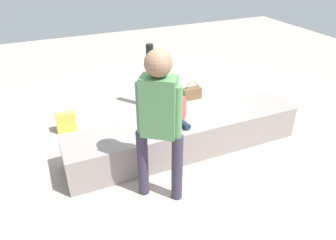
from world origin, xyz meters
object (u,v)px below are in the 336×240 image
Objects in this scene: adult_standing at (159,116)px; cake_plate at (150,124)px; child_seated at (175,107)px; water_bottle_near_gift at (171,111)px; gift_bag at (66,122)px; handbag_black_leather at (156,124)px; cake_box_white at (188,120)px; handbag_brown_canvas at (192,93)px; party_cup_red at (171,100)px.

adult_standing reaches higher than cake_plate.
water_bottle_near_gift is (0.33, 0.85, -0.55)m from child_seated.
handbag_black_leather is (1.13, -0.53, -0.02)m from gift_bag.
child_seated is 1.41× the size of handbag_black_leather.
gift_bag is 1.72m from cake_box_white.
gift_bag is at bearing 130.86° from cake_plate.
adult_standing is 1.89m from water_bottle_near_gift.
gift_bag is (-0.87, 1.01, -0.31)m from cake_plate.
adult_standing is 0.87m from cake_plate.
child_seated is at bearing -85.45° from handbag_black_leather.
handbag_black_leather is at bearing 61.73° from cake_plate.
water_bottle_near_gift reaches higher than cake_box_white.
handbag_brown_canvas is at bearing 59.33° from cake_box_white.
water_bottle_near_gift is 0.70m from handbag_brown_canvas.
water_bottle_near_gift is at bearing 51.66° from cake_plate.
adult_standing is 5.04× the size of handbag_brown_canvas.
cake_plate reaches higher than handbag_black_leather.
cake_plate reaches higher than water_bottle_near_gift.
child_seated is 1.64m from handbag_brown_canvas.
cake_plate is 0.68× the size of cake_box_white.
handbag_black_leather reaches higher than gift_bag.
handbag_brown_canvas is (1.36, 1.90, -0.84)m from adult_standing.
gift_bag is 1.24m from handbag_black_leather.
gift_bag is at bearing -173.86° from party_cup_red.
adult_standing is at bearing -67.45° from gift_bag.
gift_bag is at bearing 162.23° from cake_box_white.
child_seated reaches higher than cake_plate.
handbag_brown_canvas is (2.06, 0.20, -0.04)m from gift_bag.
child_seated reaches higher than water_bottle_near_gift.
handbag_brown_canvas is at bearing 54.41° from adult_standing.
cake_box_white is 0.96× the size of handbag_black_leather.
gift_bag is at bearing 137.75° from child_seated.
child_seated is 2.42× the size of water_bottle_near_gift.
handbag_black_leather is at bearing -139.61° from water_bottle_near_gift.
child_seated is 1.47× the size of cake_box_white.
water_bottle_near_gift is (0.79, 1.48, -0.85)m from adult_standing.
party_cup_red is 0.34× the size of cake_box_white.
cake_box_white is (0.93, 1.17, -0.87)m from adult_standing.
cake_box_white is at bearing -66.21° from water_bottle_near_gift.
handbag_black_leather is (-0.37, -0.31, 0.03)m from water_bottle_near_gift.
child_seated reaches higher than party_cup_red.
child_seated is 1.47m from party_cup_red.
adult_standing is at bearing -125.59° from handbag_brown_canvas.
handbag_black_leather is at bearing -128.08° from party_cup_red.
handbag_black_leather is at bearing -179.55° from cake_box_white.
child_seated is 1.06m from water_bottle_near_gift.
handbag_brown_canvas reaches higher than party_cup_red.
handbag_black_leather reaches higher than water_bottle_near_gift.
cake_plate reaches higher than handbag_brown_canvas.
adult_standing is 1.49m from handbag_black_leather.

